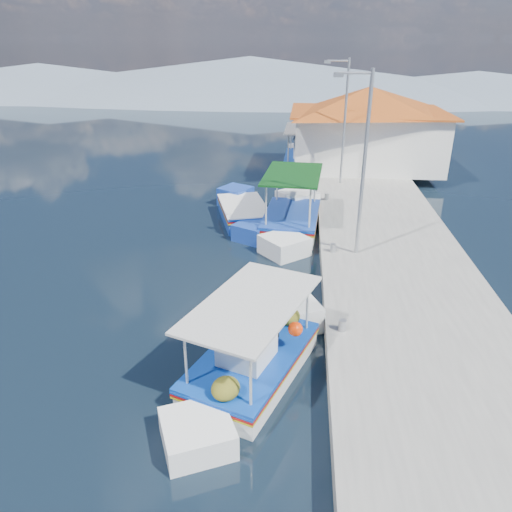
{
  "coord_description": "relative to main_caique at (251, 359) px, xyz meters",
  "views": [
    {
      "loc": [
        2.64,
        -13.59,
        7.28
      ],
      "look_at": [
        1.34,
        -0.38,
        1.3
      ],
      "focal_mm": 33.9,
      "sensor_mm": 36.0,
      "label": 1
    }
  ],
  "objects": [
    {
      "name": "lamp_post_near",
      "position": [
        2.89,
        6.31,
        3.43
      ],
      "size": [
        1.21,
        0.14,
        6.0
      ],
      "color": "#A5A8AD",
      "rests_on": "quay"
    },
    {
      "name": "ground",
      "position": [
        -1.62,
        4.31,
        -0.43
      ],
      "size": [
        160.0,
        160.0,
        0.0
      ],
      "primitive_type": "plane",
      "color": "black",
      "rests_on": "ground"
    },
    {
      "name": "caique_green_canopy",
      "position": [
        0.63,
        9.68,
        -0.03
      ],
      "size": [
        2.46,
        7.14,
        2.68
      ],
      "rotation": [
        0.0,
        0.0,
        0.07
      ],
      "color": "white",
      "rests_on": "ground"
    },
    {
      "name": "main_caique",
      "position": [
        0.0,
        0.0,
        0.0
      ],
      "size": [
        3.46,
        6.29,
        2.21
      ],
      "rotation": [
        0.0,
        0.0,
        0.36
      ],
      "color": "white",
      "rests_on": "ground"
    },
    {
      "name": "lamp_post_far",
      "position": [
        2.89,
        15.31,
        3.43
      ],
      "size": [
        1.21,
        0.14,
        6.0
      ],
      "color": "#A5A8AD",
      "rests_on": "quay"
    },
    {
      "name": "caique_blue_hull",
      "position": [
        -1.44,
        10.59,
        -0.12
      ],
      "size": [
        3.0,
        6.02,
        1.12
      ],
      "rotation": [
        0.0,
        0.0,
        -0.29
      ],
      "color": "#1B41A5",
      "rests_on": "ground"
    },
    {
      "name": "caique_far",
      "position": [
        1.05,
        20.35,
        0.07
      ],
      "size": [
        2.35,
        7.72,
        2.7
      ],
      "rotation": [
        0.0,
        0.0,
        0.01
      ],
      "color": "white",
      "rests_on": "ground"
    },
    {
      "name": "quay",
      "position": [
        4.28,
        10.31,
        -0.18
      ],
      "size": [
        5.0,
        44.0,
        0.5
      ],
      "primitive_type": "cube",
      "color": "#A19F96",
      "rests_on": "ground"
    },
    {
      "name": "harbor_building",
      "position": [
        4.57,
        19.31,
        2.35
      ],
      "size": [
        10.49,
        10.49,
        4.4
      ],
      "color": "white",
      "rests_on": "quay"
    },
    {
      "name": "mountain_ridge",
      "position": [
        4.92,
        60.31,
        1.61
      ],
      "size": [
        171.4,
        96.0,
        5.5
      ],
      "color": "slate",
      "rests_on": "ground"
    },
    {
      "name": "bollards",
      "position": [
        2.18,
        9.56,
        0.22
      ],
      "size": [
        0.2,
        17.2,
        0.3
      ],
      "color": "#A5A8AD",
      "rests_on": "quay"
    }
  ]
}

